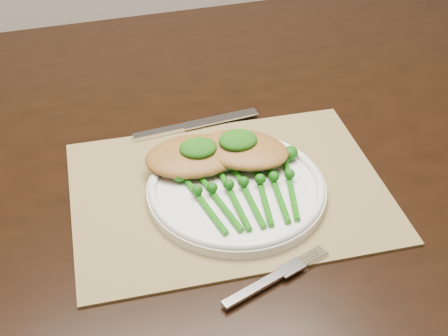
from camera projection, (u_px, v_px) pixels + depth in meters
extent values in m
cube|color=black|center=(189.00, 149.00, 0.97)|extent=(1.65, 0.99, 0.04)
cube|color=olive|center=(229.00, 191.00, 0.86)|extent=(0.43, 0.32, 0.00)
cylinder|color=silver|center=(236.00, 190.00, 0.84)|extent=(0.24, 0.24, 0.01)
torus|color=silver|center=(236.00, 186.00, 0.84)|extent=(0.24, 0.24, 0.01)
cube|color=silver|center=(159.00, 132.00, 0.95)|extent=(0.08, 0.03, 0.01)
cube|color=silver|center=(220.00, 119.00, 0.98)|extent=(0.13, 0.03, 0.00)
cube|color=silver|center=(254.00, 289.00, 0.71)|extent=(0.08, 0.04, 0.00)
ellipsoid|color=olive|center=(194.00, 156.00, 0.87)|extent=(0.14, 0.10, 0.03)
ellipsoid|color=olive|center=(243.00, 150.00, 0.87)|extent=(0.16, 0.14, 0.03)
ellipsoid|color=#104209|center=(198.00, 148.00, 0.86)|extent=(0.05, 0.04, 0.02)
ellipsoid|color=#104209|center=(238.00, 140.00, 0.86)|extent=(0.05, 0.05, 0.02)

